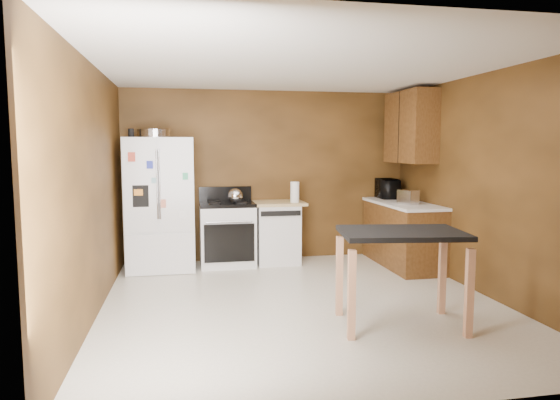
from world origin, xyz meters
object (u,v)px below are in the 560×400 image
object	(u,v)px
paper_towel	(295,192)
green_canister	(293,197)
pen_cup	(131,133)
island	(401,246)
gas_range	(227,233)
roasting_pan	(154,134)
toaster	(408,197)
dishwasher	(277,232)
kettle	(235,196)
refrigerator	(160,204)
microwave	(387,189)

from	to	relation	value
paper_towel	green_canister	world-z (taller)	paper_towel
pen_cup	island	bearing A→B (deg)	-44.38
pen_cup	island	size ratio (longest dim) A/B	0.09
green_canister	gas_range	bearing A→B (deg)	-173.31
roasting_pan	toaster	bearing A→B (deg)	-11.26
paper_towel	dishwasher	size ratio (longest dim) A/B	0.33
kettle	island	xyz separation A→B (m)	(1.28, -2.59, -0.25)
refrigerator	microwave	bearing A→B (deg)	3.14
gas_range	dishwasher	xyz separation A→B (m)	(0.72, 0.02, -0.01)
toaster	microwave	xyz separation A→B (m)	(0.04, 0.82, 0.04)
pen_cup	microwave	bearing A→B (deg)	4.24
roasting_pan	microwave	distance (m)	3.52
roasting_pan	dishwasher	world-z (taller)	roasting_pan
roasting_pan	refrigerator	xyz separation A→B (m)	(0.06, -0.04, -0.96)
kettle	dishwasher	size ratio (longest dim) A/B	0.23
roasting_pan	island	world-z (taller)	roasting_pan
refrigerator	kettle	bearing A→B (deg)	-4.78
roasting_pan	kettle	world-z (taller)	roasting_pan
microwave	island	bearing A→B (deg)	162.49
pen_cup	gas_range	bearing A→B (deg)	6.85
green_canister	toaster	xyz separation A→B (m)	(1.42, -0.81, 0.06)
roasting_pan	dishwasher	xyz separation A→B (m)	(1.69, 0.04, -1.40)
pen_cup	island	xyz separation A→B (m)	(2.64, -2.59, -1.10)
toaster	island	world-z (taller)	toaster
green_canister	dishwasher	world-z (taller)	green_canister
green_canister	microwave	distance (m)	1.47
green_canister	roasting_pan	bearing A→B (deg)	-176.07
pen_cup	kettle	distance (m)	1.61
refrigerator	dishwasher	bearing A→B (deg)	2.99
paper_towel	microwave	size ratio (longest dim) A/B	0.60
microwave	refrigerator	world-z (taller)	refrigerator
roasting_pan	refrigerator	world-z (taller)	roasting_pan
paper_towel	dishwasher	distance (m)	0.64
roasting_pan	pen_cup	size ratio (longest dim) A/B	3.91
pen_cup	gas_range	size ratio (longest dim) A/B	0.10
green_canister	pen_cup	bearing A→B (deg)	-173.22
paper_towel	toaster	distance (m)	1.57
pen_cup	dishwasher	size ratio (longest dim) A/B	0.13
roasting_pan	dishwasher	size ratio (longest dim) A/B	0.50
kettle	toaster	xyz separation A→B (m)	(2.30, -0.55, -0.01)
pen_cup	dishwasher	world-z (taller)	pen_cup
microwave	gas_range	size ratio (longest dim) A/B	0.44
roasting_pan	island	size ratio (longest dim) A/B	0.37
green_canister	refrigerator	world-z (taller)	refrigerator
roasting_pan	microwave	xyz separation A→B (m)	(3.42, 0.14, -0.82)
paper_towel	roasting_pan	bearing A→B (deg)	177.60
refrigerator	gas_range	world-z (taller)	refrigerator
dishwasher	island	distance (m)	2.86
paper_towel	dishwasher	xyz separation A→B (m)	(-0.24, 0.12, -0.58)
kettle	microwave	distance (m)	2.36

